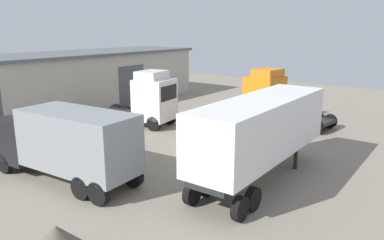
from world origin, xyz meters
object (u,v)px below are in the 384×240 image
Objects in this scene: container_trailer_teal at (261,129)px; tractor_unit_orange at (270,97)px; tractor_unit_white at (149,100)px; oil_drum at (209,140)px; box_truck_black at (66,141)px.

container_trailer_teal is 1.38× the size of tractor_unit_orange.
tractor_unit_white is 0.70× the size of container_trailer_teal.
tractor_unit_white is 12.02m from container_trailer_teal.
tractor_unit_white reaches higher than oil_drum.
container_trailer_teal is at bearing -120.50° from oil_drum.
container_trailer_teal is at bearing -31.03° from tractor_unit_white.
tractor_unit_orange reaches higher than oil_drum.
container_trailer_teal is (-4.44, -11.15, 0.61)m from tractor_unit_white.
container_trailer_teal is at bearing 119.59° from tractor_unit_orange.
tractor_unit_white is 7.38× the size of oil_drum.
tractor_unit_orange is at bearing 36.52° from tractor_unit_white.
tractor_unit_white reaches higher than box_truck_black.
container_trailer_teal is 8.92m from box_truck_black.
container_trailer_teal is 5.91m from oil_drum.
tractor_unit_orange is 0.87× the size of box_truck_black.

